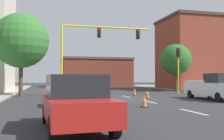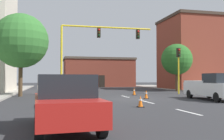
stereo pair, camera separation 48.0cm
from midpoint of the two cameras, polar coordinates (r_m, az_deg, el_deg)
The scene contains 18 objects.
ground_plane at distance 21.04m, azimuth 5.42°, elevation -6.26°, with size 160.00×160.00×0.00m, color #2D2D30.
sidewalk_right at distance 34.10m, azimuth 21.95°, elevation -4.32°, with size 6.00×56.00×0.14m, color #9E998E.
lane_stripe_seg_1 at distance 13.30m, azimuth 17.29°, elevation -8.76°, with size 0.16×2.40×0.01m, color silver.
lane_stripe_seg_2 at distance 18.23m, azimuth 8.45°, elevation -6.92°, with size 0.16×2.40×0.01m, color silver.
lane_stripe_seg_3 at distance 23.42m, azimuth 3.47°, elevation -5.81°, with size 0.16×2.40×0.01m, color silver.
building_brick_center at distance 52.03m, azimuth -2.84°, elevation -0.54°, with size 13.49×8.55×5.59m.
building_row_right at distance 41.71m, azimuth 20.26°, elevation 3.34°, with size 12.91×8.44×10.59m.
traffic_signal_gantry at distance 25.56m, azimuth -7.50°, elevation -0.31°, with size 10.01×1.20×6.83m.
traffic_light_pole_right at distance 28.16m, azimuth 14.83°, elevation 2.10°, with size 0.32×0.47×4.80m.
tree_right_mid at distance 33.82m, azimuth 14.36°, elevation 2.26°, with size 3.90×3.90×5.97m.
tree_left_near at distance 24.99m, azimuth -18.77°, elevation 6.04°, with size 4.92×4.92×7.48m.
pickup_truck_white at distance 21.17m, azimuth 21.89°, elevation -3.47°, with size 2.06×5.42×1.99m.
sedan_red_near_left at distance 8.54m, azimuth -8.67°, elevation -6.77°, with size 2.11×4.60×1.74m.
sedan_white_mid_left at distance 15.24m, azimuth -7.39°, elevation -4.60°, with size 1.97×4.55×1.74m.
traffic_cone_roadside_a at distance 25.43m, azimuth 5.41°, elevation -4.67°, with size 0.36×0.36×0.75m.
traffic_cone_roadside_b at distance 23.50m, azimuth -5.10°, elevation -5.00°, with size 0.36×0.36×0.67m.
traffic_cone_roadside_c at distance 21.05m, azimuth 8.13°, elevation -5.33°, with size 0.36×0.36×0.69m.
traffic_cone_roadside_d at distance 14.89m, azimuth 7.17°, elevation -6.85°, with size 0.36×0.36×0.65m.
Camera 2 is at (-6.43, -19.95, 1.63)m, focal length 41.82 mm.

